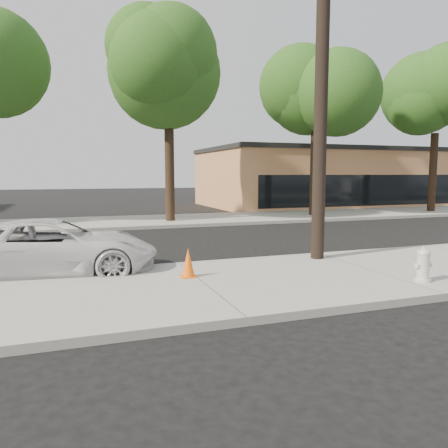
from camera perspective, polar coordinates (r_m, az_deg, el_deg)
The scene contains 12 objects.
ground at distance 13.05m, azimuth -8.08°, elevation -3.95°, with size 120.00×120.00×0.00m, color black.
near_sidewalk at distance 8.96m, azimuth -2.49°, elevation -8.28°, with size 90.00×4.40×0.15m, color gray.
far_sidewalk at distance 21.35m, azimuth -12.67°, elevation 0.25°, with size 90.00×5.00×0.15m, color gray.
curb_near at distance 11.02m, azimuth -5.88°, elevation -5.47°, with size 90.00×0.12×0.16m, color #9E9B93.
building_main at distance 34.07m, azimuth 13.42°, elevation 5.79°, with size 18.00×10.00×4.00m, color #B97C4D.
utility_pole at distance 11.86m, azimuth 12.62°, elevation 17.74°, with size 1.40×0.34×9.00m.
tree_c at distance 21.26m, azimuth -6.59°, elevation 18.87°, with size 4.96×4.80×9.55m.
tree_d at distance 24.49m, azimuth 12.50°, elevation 15.82°, with size 4.50×4.35×8.75m.
tree_e at distance 29.37m, azimuth 26.56°, elevation 14.38°, with size 4.80×4.65×9.25m.
police_cruiser at distance 10.92m, azimuth -21.45°, elevation -2.86°, with size 2.21×4.79×1.33m, color silver.
fire_hydrant at distance 9.95m, azimuth 24.58°, elevation -4.97°, with size 0.36×0.33×0.69m.
traffic_cone at distance 9.48m, azimuth -4.70°, elevation -5.10°, with size 0.33×0.33×0.63m.
Camera 1 is at (-2.54, -12.58, 2.37)m, focal length 35.00 mm.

